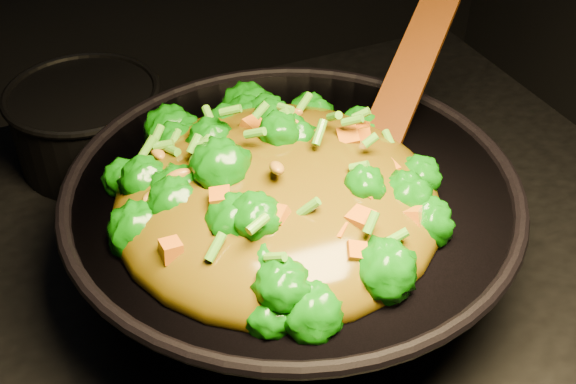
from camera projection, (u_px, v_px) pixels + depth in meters
name	position (u px, v px, depth m)	size (l,w,h in m)	color
wok	(292.00, 232.00, 0.77)	(0.45, 0.45, 0.13)	black
stir_fry	(277.00, 162.00, 0.67)	(0.32, 0.32, 0.11)	#0D6006
spatula	(401.00, 92.00, 0.78)	(0.29, 0.04, 0.01)	#3E1A09
back_pot	(88.00, 125.00, 0.95)	(0.19, 0.19, 0.11)	black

